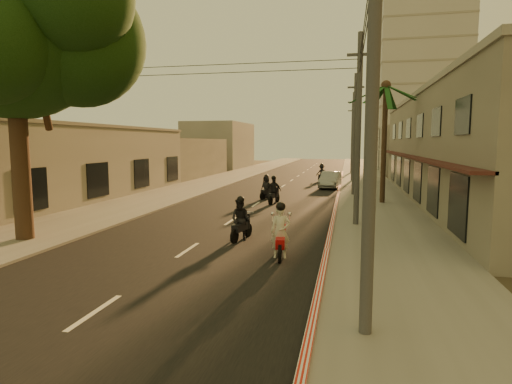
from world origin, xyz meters
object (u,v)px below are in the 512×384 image
scooter_red (281,233)px  parked_car (330,180)px  scooter_mid_a (241,220)px  scooter_far_a (266,188)px  scooter_far_b (322,173)px  broadleaf_tree (23,26)px  scooter_mid_b (274,191)px  palm_tree (386,92)px

scooter_red → parked_car: size_ratio=0.44×
scooter_mid_a → scooter_far_a: (-1.38, 12.86, -0.04)m
scooter_mid_a → scooter_far_b: size_ratio=1.00×
broadleaf_tree → scooter_far_b: size_ratio=6.53×
scooter_mid_a → scooter_mid_b: scooter_mid_b is taller
palm_tree → broadleaf_tree: bearing=-136.5°
scooter_far_a → scooter_mid_a: bearing=-64.0°
broadleaf_tree → scooter_far_a: 17.91m
scooter_far_b → palm_tree: bearing=-54.9°
broadleaf_tree → parked_car: broadleaf_tree is taller
scooter_red → scooter_far_a: 15.51m
parked_car → scooter_red: bearing=-87.2°
scooter_far_a → parked_car: 9.31m
scooter_far_b → scooter_mid_b: bearing=-78.9°
scooter_mid_b → scooter_far_b: 17.30m
scooter_mid_b → scooter_far_b: bearing=94.0°
scooter_far_b → broadleaf_tree: bearing=-90.2°
scooter_red → scooter_far_a: (-3.38, 15.14, -0.07)m
parked_car → scooter_far_b: bearing=104.6°
scooter_mid_a → parked_car: size_ratio=0.41×
scooter_mid_a → scooter_mid_b: (-0.48, 10.66, 0.00)m
scooter_far_a → palm_tree: bearing=13.7°
scooter_mid_b → parked_car: bearing=83.9°
scooter_mid_a → scooter_mid_b: bearing=104.2°
scooter_far_a → scooter_far_b: bearing=98.7°
palm_tree → parked_car: palm_tree is taller
broadleaf_tree → palm_tree: bearing=43.5°
scooter_mid_b → scooter_mid_a: bearing=-76.6°
broadleaf_tree → scooter_mid_a: bearing=12.8°
scooter_mid_a → parked_car: 21.38m
scooter_mid_a → parked_car: (2.75, 21.20, -0.11)m
scooter_far_b → scooter_far_a: bearing=-83.2°
broadleaf_tree → scooter_mid_a: 11.32m
scooter_mid_b → scooter_far_a: (-0.91, 2.19, -0.04)m
broadleaf_tree → palm_tree: 20.18m
broadleaf_tree → palm_tree: (14.61, 13.86, -1.33)m
scooter_red → scooter_mid_b: size_ratio=1.07×
scooter_mid_b → palm_tree: bearing=21.8°
broadleaf_tree → scooter_far_a: broadleaf_tree is taller
broadleaf_tree → parked_car: 26.65m
scooter_red → parked_car: (0.74, 23.48, -0.14)m
scooter_far_b → parked_car: 6.74m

